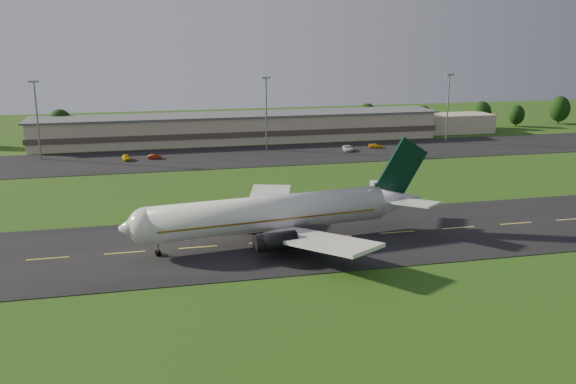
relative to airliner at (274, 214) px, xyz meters
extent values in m
plane|color=#274511|center=(9.88, -0.11, -4.66)|extent=(360.00, 360.00, 0.00)
cube|color=black|center=(9.88, -0.11, -4.61)|extent=(220.00, 30.00, 0.10)
cube|color=black|center=(9.88, 71.89, -4.61)|extent=(260.00, 30.00, 0.10)
cylinder|color=silver|center=(-0.85, -0.11, 0.14)|extent=(38.40, 10.41, 5.60)
sphere|color=silver|center=(-19.69, -2.53, 0.14)|extent=(5.60, 5.60, 5.60)
cone|color=silver|center=(-21.68, -2.79, 0.14)|extent=(4.65, 5.84, 5.38)
cone|color=silver|center=(21.47, 2.76, 0.14)|extent=(9.63, 6.59, 5.49)
cube|color=brown|center=(-1.34, -0.17, -0.21)|extent=(35.43, 10.06, 0.28)
cube|color=black|center=(-20.29, -2.61, 0.69)|extent=(2.37, 3.23, 0.65)
cube|color=silver|center=(4.03, -10.57, -1.36)|extent=(15.85, 19.85, 2.20)
cube|color=silver|center=(1.22, 11.25, -1.36)|extent=(12.15, 20.19, 2.20)
cube|color=silver|center=(22.11, -2.20, 1.04)|extent=(8.18, 9.25, 0.91)
cube|color=silver|center=(20.83, 7.72, 1.04)|extent=(6.74, 9.37, 0.91)
cube|color=black|center=(19.98, 2.57, 1.94)|extent=(5.03, 1.18, 3.00)
cube|color=black|center=(22.46, 2.89, 5.64)|extent=(9.41, 1.65, 10.55)
cylinder|color=black|center=(-1.32, -8.24, -1.76)|extent=(5.90, 3.39, 2.70)
cylinder|color=black|center=(-3.36, 7.63, -1.76)|extent=(5.90, 3.39, 2.70)
cube|color=#B9A78D|center=(9.88, 95.89, -0.66)|extent=(120.00, 15.00, 8.00)
cube|color=#4C4438|center=(9.88, 95.89, -1.46)|extent=(121.00, 15.40, 1.60)
cube|color=#595B60|center=(9.88, 95.89, 3.49)|extent=(122.00, 16.00, 0.50)
cube|color=#B9A78D|center=(79.88, 97.89, -1.66)|extent=(28.00, 11.00, 6.00)
cylinder|color=gray|center=(-45.12, 79.89, 5.34)|extent=(0.44, 0.44, 20.00)
cube|color=gray|center=(-45.12, 79.89, 15.44)|extent=(2.40, 1.20, 0.50)
cylinder|color=gray|center=(14.88, 79.89, 5.34)|extent=(0.44, 0.44, 20.00)
cube|color=gray|center=(14.88, 79.89, 15.44)|extent=(2.40, 1.20, 0.50)
cylinder|color=gray|center=(69.88, 79.89, 5.34)|extent=(0.44, 0.44, 20.00)
cube|color=gray|center=(69.88, 79.89, 15.44)|extent=(2.40, 1.20, 0.50)
cylinder|color=black|center=(-42.35, 104.57, -3.06)|extent=(0.56, 0.56, 3.20)
ellipsoid|color=black|center=(-42.35, 104.57, 0.86)|extent=(7.48, 7.48, 9.35)
cylinder|color=black|center=(-23.60, 105.84, -3.39)|extent=(0.56, 0.56, 2.53)
ellipsoid|color=black|center=(-23.60, 105.84, -0.30)|extent=(5.91, 5.91, 7.39)
cylinder|color=black|center=(54.35, 106.26, -3.19)|extent=(0.56, 0.56, 2.93)
ellipsoid|color=black|center=(54.35, 106.26, 0.39)|extent=(6.84, 6.84, 8.56)
cylinder|color=black|center=(74.15, 105.37, -3.38)|extent=(0.56, 0.56, 2.56)
ellipsoid|color=black|center=(74.15, 105.37, -0.26)|extent=(5.97, 5.97, 7.46)
cylinder|color=black|center=(95.28, 104.47, -3.21)|extent=(0.56, 0.56, 2.90)
ellipsoid|color=black|center=(95.28, 104.47, 0.33)|extent=(6.76, 6.76, 8.46)
cylinder|color=black|center=(109.28, 104.99, -3.48)|extent=(0.56, 0.56, 2.37)
ellipsoid|color=black|center=(109.28, 104.99, -0.58)|extent=(5.52, 5.52, 6.91)
cylinder|color=black|center=(127.85, 107.14, -3.09)|extent=(0.56, 0.56, 3.14)
ellipsoid|color=black|center=(127.85, 107.14, 0.74)|extent=(7.32, 7.32, 9.15)
imported|color=#D1BB0C|center=(-23.43, 73.09, -3.80)|extent=(2.46, 4.67, 1.51)
imported|color=maroon|center=(-16.23, 73.35, -3.96)|extent=(3.62, 1.27, 1.19)
imported|color=silver|center=(36.54, 72.77, -3.82)|extent=(3.23, 5.63, 1.48)
imported|color=#E4A70D|center=(45.74, 75.21, -3.96)|extent=(4.46, 3.15, 1.20)
camera|label=1|loc=(-20.16, -94.62, 27.81)|focal=40.00mm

